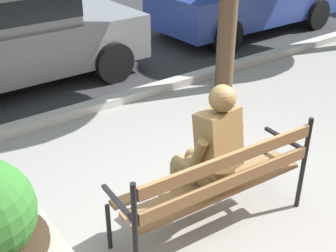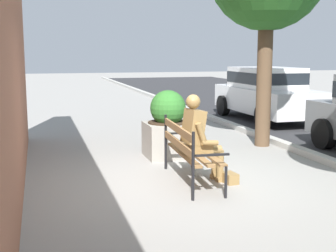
{
  "view_description": "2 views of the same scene",
  "coord_description": "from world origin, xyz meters",
  "px_view_note": "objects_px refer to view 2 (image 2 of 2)",
  "views": [
    {
      "loc": [
        -2.18,
        -2.1,
        2.68
      ],
      "look_at": [
        -0.05,
        0.79,
        0.75
      ],
      "focal_mm": 46.87,
      "sensor_mm": 36.0,
      "label": 1
    },
    {
      "loc": [
        6.52,
        -2.1,
        1.99
      ],
      "look_at": [
        -1.85,
        0.28,
        0.6
      ],
      "focal_mm": 49.24,
      "sensor_mm": 36.0,
      "label": 2
    }
  ],
  "objects_px": {
    "bronze_statue_seated": "(202,140)",
    "parked_car_white": "(267,92)",
    "concrete_planter": "(168,127)",
    "park_bench": "(188,148)"
  },
  "relations": [
    {
      "from": "bronze_statue_seated",
      "to": "parked_car_white",
      "type": "distance_m",
      "value": 7.18
    },
    {
      "from": "bronze_statue_seated",
      "to": "concrete_planter",
      "type": "distance_m",
      "value": 1.86
    },
    {
      "from": "concrete_planter",
      "to": "parked_car_white",
      "type": "bearing_deg",
      "value": 133.49
    },
    {
      "from": "park_bench",
      "to": "bronze_statue_seated",
      "type": "bearing_deg",
      "value": 74.74
    },
    {
      "from": "bronze_statue_seated",
      "to": "parked_car_white",
      "type": "height_order",
      "value": "parked_car_white"
    },
    {
      "from": "concrete_planter",
      "to": "parked_car_white",
      "type": "distance_m",
      "value": 5.79
    },
    {
      "from": "concrete_planter",
      "to": "park_bench",
      "type": "bearing_deg",
      "value": -6.12
    },
    {
      "from": "bronze_statue_seated",
      "to": "park_bench",
      "type": "bearing_deg",
      "value": -105.26
    },
    {
      "from": "bronze_statue_seated",
      "to": "parked_car_white",
      "type": "relative_size",
      "value": 0.33
    },
    {
      "from": "parked_car_white",
      "to": "concrete_planter",
      "type": "bearing_deg",
      "value": -46.51
    }
  ]
}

